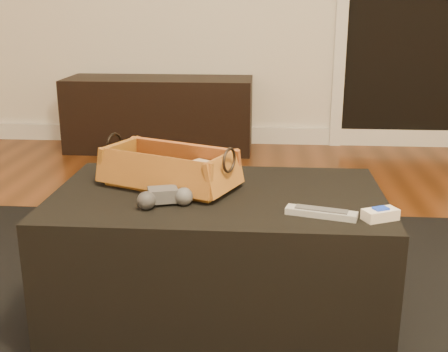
# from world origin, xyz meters

# --- Properties ---
(baseboard) EXTENTS (5.00, 0.04, 0.12)m
(baseboard) POSITION_xyz_m (0.00, 2.73, 0.06)
(baseboard) COLOR white
(baseboard) RESTS_ON floor
(media_cabinet) EXTENTS (1.27, 0.45, 0.50)m
(media_cabinet) POSITION_xyz_m (-0.39, 2.51, 0.25)
(media_cabinet) COLOR black
(media_cabinet) RESTS_ON floor
(area_rug) EXTENTS (2.60, 2.00, 0.01)m
(area_rug) POSITION_xyz_m (0.21, 0.25, 0.01)
(area_rug) COLOR black
(area_rug) RESTS_ON floor
(ottoman) EXTENTS (1.00, 0.60, 0.42)m
(ottoman) POSITION_xyz_m (0.21, 0.30, 0.22)
(ottoman) COLOR black
(ottoman) RESTS_ON area_rug
(tv_remote) EXTENTS (0.23, 0.11, 0.02)m
(tv_remote) POSITION_xyz_m (0.02, 0.35, 0.46)
(tv_remote) COLOR black
(tv_remote) RESTS_ON wicker_basket
(cloth_bundle) EXTENTS (0.14, 0.13, 0.06)m
(cloth_bundle) POSITION_xyz_m (0.17, 0.34, 0.48)
(cloth_bundle) COLOR tan
(cloth_bundle) RESTS_ON wicker_basket
(wicker_basket) EXTENTS (0.47, 0.37, 0.15)m
(wicker_basket) POSITION_xyz_m (0.05, 0.36, 0.48)
(wicker_basket) COLOR olive
(wicker_basket) RESTS_ON ottoman
(game_controller) EXTENTS (0.17, 0.12, 0.05)m
(game_controller) POSITION_xyz_m (0.07, 0.18, 0.46)
(game_controller) COLOR #424246
(game_controller) RESTS_ON ottoman
(silver_remote) EXTENTS (0.20, 0.09, 0.02)m
(silver_remote) POSITION_xyz_m (0.50, 0.13, 0.44)
(silver_remote) COLOR #B6B8BE
(silver_remote) RESTS_ON ottoman
(cream_gadget) EXTENTS (0.10, 0.08, 0.03)m
(cream_gadget) POSITION_xyz_m (0.66, 0.11, 0.45)
(cream_gadget) COLOR silver
(cream_gadget) RESTS_ON ottoman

